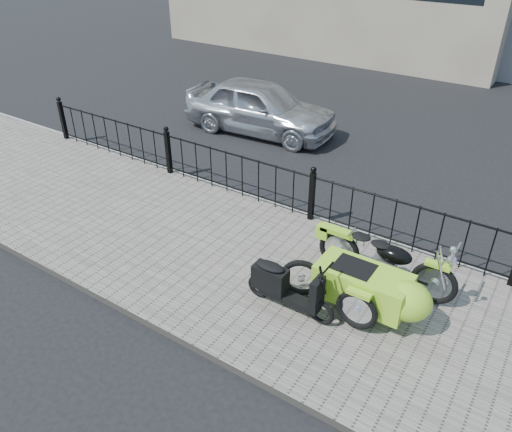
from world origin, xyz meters
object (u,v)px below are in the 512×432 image
Objects in this scene: spare_tire at (301,278)px; scooter at (284,287)px; motorcycle_sidecar at (378,284)px; sedan_car at (260,107)px.

scooter is at bearing -101.63° from spare_tire.
motorcycle_sidecar is 1.32m from scooter.
spare_tire is (-1.05, -0.30, -0.16)m from motorcycle_sidecar.
spare_tire is at bearing 78.37° from scooter.
spare_tire is at bearing -145.83° from sedan_car.
motorcycle_sidecar is at bearing 30.91° from scooter.
sedan_car reaches higher than spare_tire.
spare_tire is at bearing -163.92° from motorcycle_sidecar.
motorcycle_sidecar is 3.60× the size of spare_tire.
motorcycle_sidecar is 1.11m from spare_tire.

